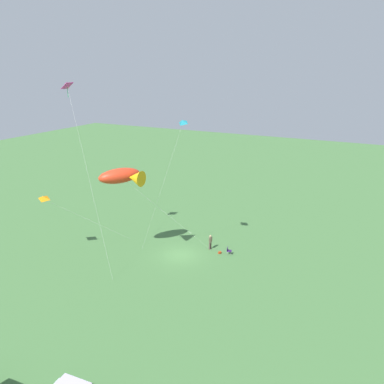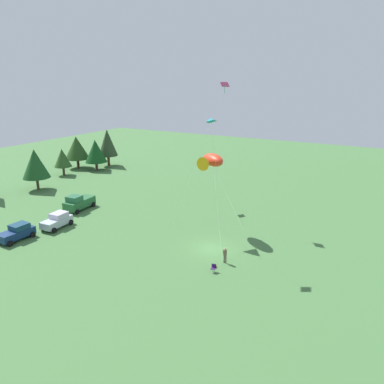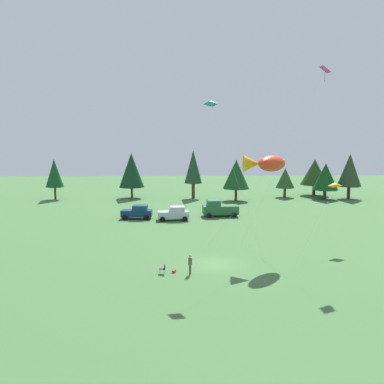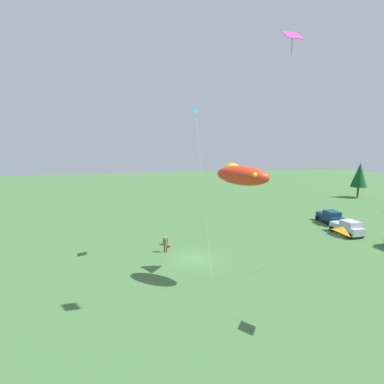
# 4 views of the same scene
# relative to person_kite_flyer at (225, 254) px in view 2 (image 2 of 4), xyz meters

# --- Properties ---
(ground_plane) EXTENTS (160.00, 160.00, 0.00)m
(ground_plane) POSITION_rel_person_kite_flyer_xyz_m (2.35, 2.77, -1.02)
(ground_plane) COLOR #42703B
(person_kite_flyer) EXTENTS (0.42, 0.53, 1.74)m
(person_kite_flyer) POSITION_rel_person_kite_flyer_xyz_m (0.00, 0.00, 0.00)
(person_kite_flyer) COLOR brown
(person_kite_flyer) RESTS_ON ground
(folding_chair) EXTENTS (0.56, 0.56, 0.82)m
(folding_chair) POSITION_rel_person_kite_flyer_xyz_m (-2.30, 0.21, -0.53)
(folding_chair) COLOR #321955
(folding_chair) RESTS_ON ground
(backpack_on_grass) EXTENTS (0.34, 0.39, 0.22)m
(backpack_on_grass) POSITION_rel_person_kite_flyer_xyz_m (-1.38, 0.50, -0.91)
(backpack_on_grass) COLOR #B53715
(backpack_on_grass) RESTS_ON ground
(car_navy_hatch) EXTENTS (4.27, 2.35, 1.89)m
(car_navy_hatch) POSITION_rel_person_kite_flyer_xyz_m (-6.81, 24.33, -0.07)
(car_navy_hatch) COLOR navy
(car_navy_hatch) RESTS_ON ground
(car_silver_compact) EXTENTS (4.32, 2.46, 1.89)m
(car_silver_compact) POSITION_rel_person_kite_flyer_xyz_m (-1.70, 23.20, -0.07)
(car_silver_compact) COLOR #B1BBC8
(car_silver_compact) RESTS_ON ground
(truck_green_flatbed) EXTENTS (5.15, 2.74, 2.34)m
(truck_green_flatbed) POSITION_rel_person_kite_flyer_xyz_m (4.68, 25.85, 0.08)
(truck_green_flatbed) COLOR #256033
(truck_green_flatbed) RESTS_ON ground
(treeline_distant) EXTENTS (55.88, 11.01, 8.67)m
(treeline_distant) POSITION_rel_person_kite_flyer_xyz_m (11.24, 42.63, 3.66)
(treeline_distant) COLOR #4C401A
(treeline_distant) RESTS_ON ground
(kite_large_fish) EXTENTS (10.24, 7.60, 9.92)m
(kite_large_fish) POSITION_rel_person_kite_flyer_xyz_m (7.44, 5.48, 8.04)
(kite_large_fish) COLOR red
(kite_large_fish) RESTS_ON ground
(kite_delta_teal) EXTENTS (5.73, 1.14, 14.91)m
(kite_delta_teal) POSITION_rel_person_kite_flyer_xyz_m (1.97, 2.93, 13.51)
(kite_delta_teal) COLOR teal
(kite_delta_teal) RESTS_ON ground
(kite_delta_orange) EXTENTS (6.23, 7.74, 6.95)m
(kite_delta_orange) POSITION_rel_person_kite_flyer_xyz_m (15.27, 9.09, 5.57)
(kite_delta_orange) COLOR orange
(kite_delta_orange) RESTS_ON ground
(kite_diamond_rainbow) EXTENTS (7.64, 4.42, 18.25)m
(kite_diamond_rainbow) POSITION_rel_person_kite_flyer_xyz_m (12.66, 6.57, 16.17)
(kite_diamond_rainbow) COLOR #DE37A1
(kite_diamond_rainbow) RESTS_ON ground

